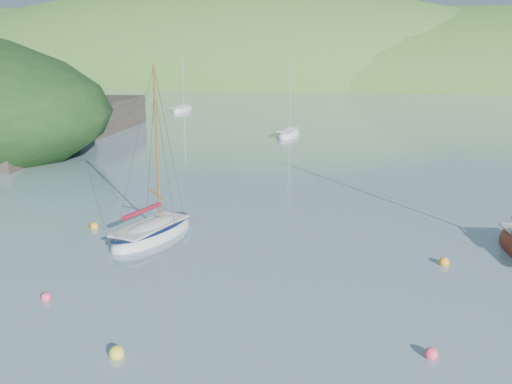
# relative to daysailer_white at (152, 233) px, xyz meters

# --- Properties ---
(ground) EXTENTS (700.00, 700.00, 0.00)m
(ground) POSITION_rel_daysailer_white_xyz_m (3.61, -8.17, -0.21)
(ground) COLOR slate
(ground) RESTS_ON ground
(shoreline_hills) EXTENTS (690.00, 135.00, 56.00)m
(shoreline_hills) POSITION_rel_daysailer_white_xyz_m (-6.05, 164.26, -0.21)
(shoreline_hills) COLOR #3C722B
(shoreline_hills) RESTS_ON ground
(daysailer_white) EXTENTS (3.09, 6.23, 9.17)m
(daysailer_white) POSITION_rel_daysailer_white_xyz_m (0.00, 0.00, 0.00)
(daysailer_white) COLOR silver
(daysailer_white) RESTS_ON ground
(distant_sloop_a) EXTENTS (2.44, 6.39, 9.02)m
(distant_sloop_a) POSITION_rel_daysailer_white_xyz_m (-1.90, 36.49, -0.05)
(distant_sloop_a) COLOR silver
(distant_sloop_a) RESTS_ON ground
(distant_sloop_c) EXTENTS (2.67, 6.63, 9.29)m
(distant_sloop_c) POSITION_rel_daysailer_white_xyz_m (-24.25, 57.60, -0.05)
(distant_sloop_c) COLOR silver
(distant_sloop_c) RESTS_ON ground
(mooring_buoys) EXTENTS (18.19, 11.73, 0.48)m
(mooring_buoys) POSITION_rel_daysailer_white_xyz_m (5.97, -5.31, -0.09)
(mooring_buoys) COLOR yellow
(mooring_buoys) RESTS_ON ground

